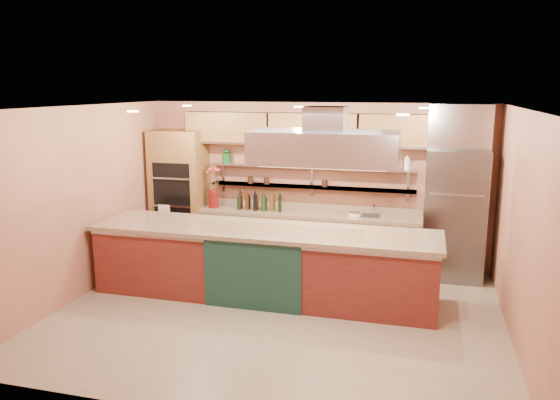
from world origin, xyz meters
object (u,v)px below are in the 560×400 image
(flower_vase, at_px, (214,199))
(copper_kettle, at_px, (266,160))
(refrigerator, at_px, (454,215))
(kitchen_scale, at_px, (355,213))
(green_canister, at_px, (290,160))
(island, at_px, (263,262))

(flower_vase, height_order, copper_kettle, copper_kettle)
(refrigerator, height_order, kitchen_scale, refrigerator)
(refrigerator, xyz_separation_m, green_canister, (-2.77, 0.23, 0.75))
(island, xyz_separation_m, copper_kettle, (-0.48, 1.80, 1.27))
(flower_vase, distance_m, copper_kettle, 1.18)
(flower_vase, relative_size, green_canister, 1.81)
(flower_vase, height_order, green_canister, green_canister)
(island, distance_m, green_canister, 2.21)
(island, distance_m, copper_kettle, 2.26)
(island, height_order, green_canister, green_canister)
(refrigerator, height_order, flower_vase, refrigerator)
(kitchen_scale, bearing_deg, green_canister, 163.43)
(island, height_order, copper_kettle, copper_kettle)
(flower_vase, bearing_deg, copper_kettle, 13.34)
(island, bearing_deg, refrigerator, 30.26)
(refrigerator, distance_m, island, 3.19)
(flower_vase, relative_size, kitchen_scale, 1.92)
(flower_vase, relative_size, copper_kettle, 1.73)
(refrigerator, bearing_deg, island, -149.96)
(kitchen_scale, bearing_deg, copper_kettle, 166.22)
(refrigerator, bearing_deg, copper_kettle, 175.89)
(kitchen_scale, bearing_deg, island, -131.46)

